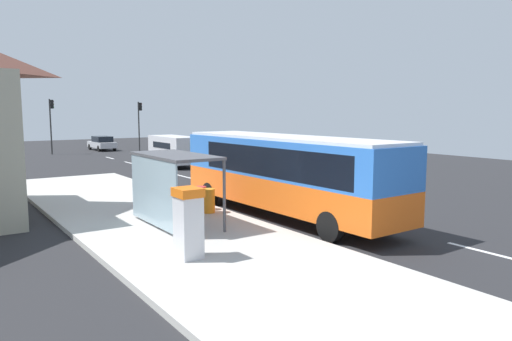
# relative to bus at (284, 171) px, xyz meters

# --- Properties ---
(ground_plane) EXTENTS (56.00, 92.00, 0.04)m
(ground_plane) POSITION_rel_bus_xyz_m (1.71, 12.90, -1.86)
(ground_plane) COLOR #262628
(sidewalk_platform) EXTENTS (6.20, 30.00, 0.18)m
(sidewalk_platform) POSITION_rel_bus_xyz_m (-4.69, 0.90, -1.75)
(sidewalk_platform) COLOR beige
(sidewalk_platform) RESTS_ON ground
(lane_stripe_seg_0) EXTENTS (0.16, 2.20, 0.01)m
(lane_stripe_seg_0) POSITION_rel_bus_xyz_m (1.96, -7.10, -1.84)
(lane_stripe_seg_0) COLOR silver
(lane_stripe_seg_0) RESTS_ON ground
(lane_stripe_seg_1) EXTENTS (0.16, 2.20, 0.01)m
(lane_stripe_seg_1) POSITION_rel_bus_xyz_m (1.96, -2.10, -1.84)
(lane_stripe_seg_1) COLOR silver
(lane_stripe_seg_1) RESTS_ON ground
(lane_stripe_seg_2) EXTENTS (0.16, 2.20, 0.01)m
(lane_stripe_seg_2) POSITION_rel_bus_xyz_m (1.96, 2.90, -1.84)
(lane_stripe_seg_2) COLOR silver
(lane_stripe_seg_2) RESTS_ON ground
(lane_stripe_seg_3) EXTENTS (0.16, 2.20, 0.01)m
(lane_stripe_seg_3) POSITION_rel_bus_xyz_m (1.96, 7.90, -1.84)
(lane_stripe_seg_3) COLOR silver
(lane_stripe_seg_3) RESTS_ON ground
(lane_stripe_seg_4) EXTENTS (0.16, 2.20, 0.01)m
(lane_stripe_seg_4) POSITION_rel_bus_xyz_m (1.96, 12.90, -1.84)
(lane_stripe_seg_4) COLOR silver
(lane_stripe_seg_4) RESTS_ON ground
(lane_stripe_seg_5) EXTENTS (0.16, 2.20, 0.01)m
(lane_stripe_seg_5) POSITION_rel_bus_xyz_m (1.96, 17.90, -1.84)
(lane_stripe_seg_5) COLOR silver
(lane_stripe_seg_5) RESTS_ON ground
(lane_stripe_seg_6) EXTENTS (0.16, 2.20, 0.01)m
(lane_stripe_seg_6) POSITION_rel_bus_xyz_m (1.96, 22.90, -1.84)
(lane_stripe_seg_6) COLOR silver
(lane_stripe_seg_6) RESTS_ON ground
(lane_stripe_seg_7) EXTENTS (0.16, 2.20, 0.01)m
(lane_stripe_seg_7) POSITION_rel_bus_xyz_m (1.96, 27.90, -1.84)
(lane_stripe_seg_7) COLOR silver
(lane_stripe_seg_7) RESTS_ON ground
(bus) EXTENTS (2.69, 11.05, 3.21)m
(bus) POSITION_rel_bus_xyz_m (0.00, 0.00, 0.00)
(bus) COLOR orange
(bus) RESTS_ON ground
(white_van) EXTENTS (2.05, 5.20, 2.30)m
(white_van) POSITION_rel_bus_xyz_m (3.91, 18.57, -0.50)
(white_van) COLOR silver
(white_van) RESTS_ON ground
(sedan_near) EXTENTS (1.95, 4.45, 1.52)m
(sedan_near) POSITION_rel_bus_xyz_m (4.01, 36.88, -1.05)
(sedan_near) COLOR #B7B7BC
(sedan_near) RESTS_ON ground
(ticket_machine) EXTENTS (0.66, 0.76, 1.94)m
(ticket_machine) POSITION_rel_bus_xyz_m (-5.80, -3.20, -0.67)
(ticket_machine) COLOR silver
(ticket_machine) RESTS_ON sidewalk_platform
(recycling_bin_orange) EXTENTS (0.52, 0.52, 0.95)m
(recycling_bin_orange) POSITION_rel_bus_xyz_m (-2.49, 1.67, -1.19)
(recycling_bin_orange) COLOR orange
(recycling_bin_orange) RESTS_ON sidewalk_platform
(recycling_bin_red) EXTENTS (0.52, 0.52, 0.95)m
(recycling_bin_red) POSITION_rel_bus_xyz_m (-2.49, 2.37, -1.19)
(recycling_bin_red) COLOR red
(recycling_bin_red) RESTS_ON sidewalk_platform
(traffic_light_near_side) EXTENTS (0.49, 0.28, 5.16)m
(traffic_light_near_side) POSITION_rel_bus_xyz_m (7.21, 34.04, 1.58)
(traffic_light_near_side) COLOR #2D2D2D
(traffic_light_near_side) RESTS_ON ground
(traffic_light_far_side) EXTENTS (0.49, 0.28, 5.36)m
(traffic_light_far_side) POSITION_rel_bus_xyz_m (-1.39, 34.84, 1.70)
(traffic_light_far_side) COLOR #2D2D2D
(traffic_light_far_side) RESTS_ON ground
(bus_shelter) EXTENTS (1.80, 4.00, 2.50)m
(bus_shelter) POSITION_rel_bus_xyz_m (-4.70, 0.57, 0.25)
(bus_shelter) COLOR #4C4C51
(bus_shelter) RESTS_ON sidewalk_platform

